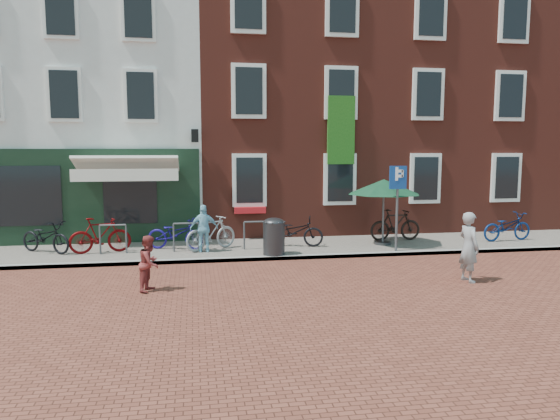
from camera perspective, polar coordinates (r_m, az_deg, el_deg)
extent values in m
plane|color=brown|center=(13.84, -4.11, -5.73)|extent=(80.00, 80.00, 0.00)
cube|color=slate|center=(15.41, -0.92, -4.24)|extent=(24.00, 3.00, 0.10)
cube|color=silver|center=(20.85, -20.19, 10.51)|extent=(8.00, 8.00, 9.00)
cube|color=maroon|center=(20.81, -0.48, 12.31)|extent=(6.00, 8.00, 10.00)
cube|color=maroon|center=(22.54, 15.09, 11.65)|extent=(6.00, 8.00, 10.00)
cube|color=maroon|center=(25.86, 28.44, 9.31)|extent=(7.00, 8.00, 9.00)
cylinder|color=#2E2E31|center=(14.14, -0.68, -3.20)|extent=(0.59, 0.59, 0.89)
ellipsoid|color=#2E2E31|center=(14.06, -0.68, -1.14)|extent=(0.59, 0.59, 0.27)
cylinder|color=#4C4C4F|center=(14.93, 12.82, -0.16)|extent=(0.07, 0.07, 2.27)
cube|color=navy|center=(14.83, 12.94, 3.53)|extent=(0.50, 0.04, 0.65)
cylinder|color=#4C4C4F|center=(16.06, 11.28, -3.60)|extent=(0.50, 0.50, 0.08)
cylinder|color=#4C4C4F|center=(15.92, 11.36, -0.44)|extent=(0.06, 0.06, 1.86)
cone|color=#123F26|center=(15.84, 11.44, 2.91)|extent=(2.22, 2.22, 0.45)
imported|color=gray|center=(12.39, 20.18, -3.86)|extent=(0.47, 0.63, 1.59)
imported|color=maroon|center=(11.27, -14.24, -5.73)|extent=(0.61, 0.69, 1.19)
imported|color=#86C7DE|center=(14.63, -8.41, -2.04)|extent=(0.79, 0.33, 1.34)
imported|color=black|center=(15.82, -24.52, -2.73)|extent=(1.77, 1.43, 0.90)
imported|color=#500305|center=(15.21, -19.30, -2.66)|extent=(1.72, 0.78, 1.00)
imported|color=#150C65|center=(15.21, -11.43, -2.60)|extent=(1.81, 1.06, 0.90)
imported|color=#939495|center=(14.92, -7.64, -2.52)|extent=(1.67, 1.26, 1.00)
imported|color=black|center=(15.35, 1.59, -2.39)|extent=(1.81, 1.01, 0.90)
imported|color=black|center=(16.73, 12.66, -1.62)|extent=(1.67, 0.50, 1.00)
imported|color=navy|center=(17.80, 23.84, -1.70)|extent=(1.77, 0.79, 0.90)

